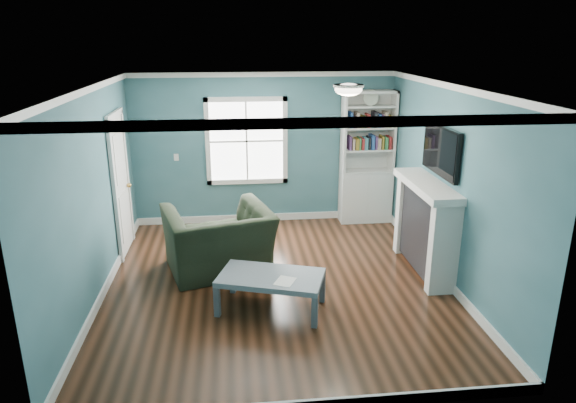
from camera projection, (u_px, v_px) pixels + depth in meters
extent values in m
plane|color=black|center=(277.00, 283.00, 6.89)|extent=(5.00, 5.00, 0.00)
plane|color=#2E5C65|center=(264.00, 149.00, 8.85)|extent=(4.50, 0.00, 4.50)
plane|color=#2E5C65|center=(304.00, 280.00, 4.12)|extent=(4.50, 0.00, 4.50)
plane|color=#2E5C65|center=(93.00, 197.00, 6.25)|extent=(0.00, 5.00, 5.00)
plane|color=#2E5C65|center=(448.00, 185.00, 6.72)|extent=(0.00, 5.00, 5.00)
plane|color=white|center=(276.00, 86.00, 6.08)|extent=(5.00, 5.00, 0.00)
cube|color=white|center=(265.00, 217.00, 9.22)|extent=(4.50, 0.03, 0.12)
cube|color=white|center=(106.00, 288.00, 6.64)|extent=(0.03, 5.00, 0.12)
cube|color=white|center=(438.00, 271.00, 7.10)|extent=(0.03, 5.00, 0.12)
cube|color=white|center=(263.00, 74.00, 8.44)|extent=(4.50, 0.04, 0.08)
cube|color=white|center=(305.00, 123.00, 3.75)|extent=(4.50, 0.04, 0.08)
cube|color=white|center=(82.00, 92.00, 5.87)|extent=(0.04, 5.00, 0.08)
cube|color=white|center=(456.00, 87.00, 6.33)|extent=(0.04, 5.00, 0.08)
cube|color=white|center=(247.00, 141.00, 8.77)|extent=(1.24, 0.01, 1.34)
cube|color=white|center=(208.00, 142.00, 8.69)|extent=(0.08, 0.06, 1.50)
cube|color=white|center=(285.00, 140.00, 8.82)|extent=(0.08, 0.06, 1.50)
cube|color=white|center=(248.00, 181.00, 8.97)|extent=(1.40, 0.06, 0.08)
cube|color=white|center=(246.00, 99.00, 8.53)|extent=(1.40, 0.06, 0.08)
cube|color=white|center=(247.00, 141.00, 8.75)|extent=(1.24, 0.03, 0.03)
cube|color=white|center=(247.00, 141.00, 8.75)|extent=(0.03, 0.03, 1.34)
cube|color=silver|center=(365.00, 196.00, 9.10)|extent=(0.90, 0.35, 0.90)
cube|color=silver|center=(344.00, 133.00, 8.70)|extent=(0.04, 0.35, 1.40)
cube|color=silver|center=(393.00, 132.00, 8.79)|extent=(0.04, 0.35, 1.40)
cube|color=silver|center=(366.00, 130.00, 8.90)|extent=(0.90, 0.02, 1.40)
cube|color=silver|center=(370.00, 92.00, 8.53)|extent=(0.90, 0.35, 0.04)
cube|color=silver|center=(366.00, 171.00, 8.95)|extent=(0.84, 0.33, 0.03)
cube|color=silver|center=(367.00, 149.00, 8.84)|extent=(0.84, 0.33, 0.03)
cube|color=silver|center=(368.00, 128.00, 8.72)|extent=(0.84, 0.33, 0.03)
cube|color=silver|center=(370.00, 106.00, 8.61)|extent=(0.84, 0.33, 0.03)
cube|color=#593366|center=(368.00, 143.00, 8.78)|extent=(0.70, 0.25, 0.22)
cube|color=tan|center=(369.00, 120.00, 8.66)|extent=(0.70, 0.25, 0.22)
cylinder|color=beige|center=(371.00, 98.00, 8.52)|extent=(0.26, 0.06, 0.26)
cube|color=black|center=(426.00, 230.00, 7.10)|extent=(0.30, 1.20, 1.10)
cube|color=black|center=(423.00, 244.00, 7.16)|extent=(0.22, 0.65, 0.70)
cube|color=silver|center=(444.00, 249.00, 6.47)|extent=(0.36, 0.16, 1.20)
cube|color=silver|center=(409.00, 214.00, 7.74)|extent=(0.36, 0.16, 1.20)
cube|color=silver|center=(427.00, 185.00, 6.90)|extent=(0.44, 1.58, 0.10)
cube|color=black|center=(441.00, 150.00, 6.77)|extent=(0.06, 1.10, 0.65)
cube|color=silver|center=(121.00, 186.00, 7.67)|extent=(0.04, 0.80, 2.05)
cube|color=white|center=(115.00, 195.00, 7.24)|extent=(0.05, 0.08, 2.13)
cube|color=white|center=(127.00, 178.00, 8.09)|extent=(0.05, 0.08, 2.13)
cube|color=white|center=(114.00, 115.00, 7.34)|extent=(0.05, 0.98, 0.08)
sphere|color=#BF8C3F|center=(129.00, 185.00, 7.98)|extent=(0.07, 0.07, 0.07)
ellipsoid|color=white|center=(348.00, 89.00, 6.29)|extent=(0.34, 0.34, 0.15)
cylinder|color=white|center=(349.00, 86.00, 6.28)|extent=(0.38, 0.38, 0.03)
cube|color=white|center=(176.00, 157.00, 8.71)|extent=(0.08, 0.01, 0.12)
imported|color=black|center=(218.00, 230.00, 7.09)|extent=(1.58, 1.24, 1.21)
cube|color=#4C525B|center=(217.00, 302.00, 6.03)|extent=(0.08, 0.08, 0.38)
cube|color=#4C525B|center=(315.00, 312.00, 5.80)|extent=(0.08, 0.08, 0.38)
cube|color=#4C525B|center=(233.00, 279.00, 6.59)|extent=(0.08, 0.08, 0.38)
cube|color=#4C525B|center=(322.00, 288.00, 6.36)|extent=(0.08, 0.08, 0.38)
cube|color=slate|center=(271.00, 278.00, 6.13)|extent=(1.38, 1.02, 0.07)
cube|color=white|center=(285.00, 281.00, 5.96)|extent=(0.30, 0.32, 0.00)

